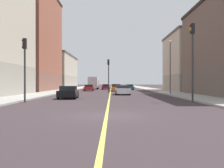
# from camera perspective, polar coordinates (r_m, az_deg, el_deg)

# --- Properties ---
(ground_plane) EXTENTS (400.00, 400.00, 0.00)m
(ground_plane) POSITION_cam_1_polar(r_m,az_deg,el_deg) (14.01, -1.07, -6.65)
(ground_plane) COLOR #362B2F
(ground_plane) RESTS_ON ground
(sidewalk_left) EXTENTS (3.97, 168.00, 0.15)m
(sidewalk_left) POSITION_cam_1_polar(r_m,az_deg,el_deg) (63.60, 8.46, -1.12)
(sidewalk_left) COLOR #9E9B93
(sidewalk_left) RESTS_ON ground
(sidewalk_right) EXTENTS (3.97, 168.00, 0.15)m
(sidewalk_right) POSITION_cam_1_polar(r_m,az_deg,el_deg) (63.68, -8.77, -1.12)
(sidewalk_right) COLOR #9E9B93
(sidewalk_right) RESTS_ON ground
(lane_center_stripe) EXTENTS (0.16, 154.00, 0.01)m
(lane_center_stripe) POSITION_cam_1_polar(r_m,az_deg,el_deg) (62.93, -0.16, -1.20)
(lane_center_stripe) COLOR #E5D14C
(lane_center_stripe) RESTS_ON ground
(building_left_mid) EXTENTS (10.65, 15.37, 11.17)m
(building_left_mid) POSITION_cam_1_polar(r_m,az_deg,el_deg) (55.17, 17.45, 4.38)
(building_left_mid) COLOR #9D9688
(building_left_mid) RESTS_ON ground
(building_right_midblock) EXTENTS (10.65, 20.29, 19.77)m
(building_right_midblock) POSITION_cam_1_polar(r_m,az_deg,el_deg) (56.87, -17.47, 8.61)
(building_right_midblock) COLOR brown
(building_right_midblock) RESTS_ON ground
(building_right_distant) EXTENTS (10.65, 25.64, 9.72)m
(building_right_distant) POSITION_cam_1_polar(r_m,az_deg,el_deg) (81.52, -11.93, 2.57)
(building_right_distant) COLOR #9D9688
(building_right_distant) RESTS_ON ground
(traffic_light_left_near) EXTENTS (0.40, 0.32, 6.71)m
(traffic_light_left_near) POSITION_cam_1_polar(r_m,az_deg,el_deg) (24.14, 16.68, 6.48)
(traffic_light_left_near) COLOR #2D2D2D
(traffic_light_left_near) RESTS_ON ground
(traffic_light_right_near) EXTENTS (0.40, 0.32, 5.45)m
(traffic_light_right_near) POSITION_cam_1_polar(r_m,az_deg,el_deg) (24.25, -17.85, 4.72)
(traffic_light_right_near) COLOR #2D2D2D
(traffic_light_right_near) RESTS_ON ground
(traffic_light_median_far) EXTENTS (0.40, 0.32, 5.48)m
(traffic_light_median_far) POSITION_cam_1_polar(r_m,az_deg,el_deg) (44.48, -0.65, 2.77)
(traffic_light_median_far) COLOR #2D2D2D
(traffic_light_median_far) RESTS_ON ground
(street_lamp_left_near) EXTENTS (0.36, 0.36, 7.28)m
(street_lamp_left_near) POSITION_cam_1_polar(r_m,az_deg,el_deg) (37.46, 12.25, 4.69)
(street_lamp_left_near) COLOR #4C4C51
(street_lamp_left_near) RESTS_ON ground
(car_white) EXTENTS (2.07, 4.25, 1.31)m
(car_white) POSITION_cam_1_polar(r_m,az_deg,el_deg) (37.29, 2.32, -1.26)
(car_white) COLOR white
(car_white) RESTS_ON ground
(car_teal) EXTENTS (1.91, 4.38, 1.24)m
(car_teal) POSITION_cam_1_polar(r_m,az_deg,el_deg) (62.28, 3.80, -0.65)
(car_teal) COLOR #196670
(car_teal) RESTS_ON ground
(car_black) EXTENTS (2.02, 4.08, 1.33)m
(car_black) POSITION_cam_1_polar(r_m,az_deg,el_deg) (28.72, -9.10, -1.75)
(car_black) COLOR black
(car_black) RESTS_ON ground
(car_red) EXTENTS (1.94, 4.47, 1.26)m
(car_red) POSITION_cam_1_polar(r_m,az_deg,el_deg) (54.31, -4.79, -0.79)
(car_red) COLOR red
(car_red) RESTS_ON ground
(car_orange) EXTENTS (1.98, 4.49, 1.37)m
(car_orange) POSITION_cam_1_polar(r_m,az_deg,el_deg) (52.76, 0.98, -0.78)
(car_orange) COLOR orange
(car_orange) RESTS_ON ground
(car_yellow) EXTENTS (1.94, 4.58, 1.22)m
(car_yellow) POSITION_cam_1_polar(r_m,az_deg,el_deg) (75.46, 0.73, -0.48)
(car_yellow) COLOR gold
(car_yellow) RESTS_ON ground
(car_maroon) EXTENTS (1.81, 4.35, 1.28)m
(car_maroon) POSITION_cam_1_polar(r_m,az_deg,el_deg) (63.70, -1.23, -0.61)
(car_maroon) COLOR maroon
(car_maroon) RESTS_ON ground
(box_truck) EXTENTS (2.35, 7.61, 3.00)m
(box_truck) POSITION_cam_1_polar(r_m,az_deg,el_deg) (66.51, -3.83, 0.25)
(box_truck) COLOR maroon
(box_truck) RESTS_ON ground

